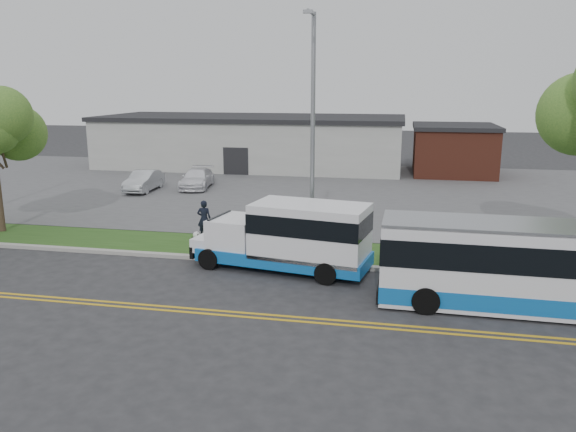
% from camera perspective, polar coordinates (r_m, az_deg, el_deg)
% --- Properties ---
extents(ground, '(140.00, 140.00, 0.00)m').
position_cam_1_polar(ground, '(21.66, -6.68, -5.45)').
color(ground, '#28282B').
rests_on(ground, ground).
extents(lane_line_north, '(70.00, 0.12, 0.01)m').
position_cam_1_polar(lane_line_north, '(18.28, -10.44, -9.17)').
color(lane_line_north, gold).
rests_on(lane_line_north, ground).
extents(lane_line_south, '(70.00, 0.12, 0.01)m').
position_cam_1_polar(lane_line_south, '(18.02, -10.80, -9.52)').
color(lane_line_south, gold).
rests_on(lane_line_south, ground).
extents(curb, '(80.00, 0.30, 0.15)m').
position_cam_1_polar(curb, '(22.64, -5.83, -4.41)').
color(curb, '#9E9B93').
rests_on(curb, ground).
extents(verge, '(80.00, 3.30, 0.10)m').
position_cam_1_polar(verge, '(24.29, -4.58, -3.22)').
color(verge, '#244717').
rests_on(verge, ground).
extents(parking_lot, '(80.00, 25.00, 0.10)m').
position_cam_1_polar(parking_lot, '(37.69, 1.30, 2.72)').
color(parking_lot, '#4C4C4F').
rests_on(parking_lot, ground).
extents(commercial_building, '(25.40, 10.40, 4.35)m').
position_cam_1_polar(commercial_building, '(48.36, -3.65, 7.56)').
color(commercial_building, '#9E9E99').
rests_on(commercial_building, ground).
extents(brick_wing, '(6.30, 7.30, 3.90)m').
position_cam_1_polar(brick_wing, '(45.93, 16.45, 6.48)').
color(brick_wing, brown).
rests_on(brick_wing, ground).
extents(streetlight_near, '(0.35, 1.53, 9.50)m').
position_cam_1_polar(streetlight_near, '(22.55, 2.50, 8.96)').
color(streetlight_near, gray).
rests_on(streetlight_near, verge).
extents(shuttle_bus, '(7.10, 3.31, 2.63)m').
position_cam_1_polar(shuttle_bus, '(21.07, 0.51, -1.91)').
color(shuttle_bus, '#105EB0').
rests_on(shuttle_bus, ground).
extents(transit_bus, '(9.98, 2.55, 2.76)m').
position_cam_1_polar(transit_bus, '(19.05, 24.48, -4.81)').
color(transit_bus, white).
rests_on(transit_bus, ground).
extents(pedestrian, '(0.69, 0.51, 1.72)m').
position_cam_1_polar(pedestrian, '(25.71, -8.52, -0.30)').
color(pedestrian, black).
rests_on(pedestrian, verge).
extents(parked_car_a, '(1.59, 4.10, 1.33)m').
position_cam_1_polar(parked_car_a, '(37.98, -14.43, 3.48)').
color(parked_car_a, '#BABDC1').
rests_on(parked_car_a, parking_lot).
extents(parked_car_b, '(2.41, 4.63, 1.28)m').
position_cam_1_polar(parked_car_b, '(38.39, -9.23, 3.79)').
color(parked_car_b, white).
rests_on(parked_car_b, parking_lot).
extents(grocery_bag_left, '(0.32, 0.32, 0.32)m').
position_cam_1_polar(grocery_bag_left, '(25.76, -9.28, -1.91)').
color(grocery_bag_left, white).
rests_on(grocery_bag_left, verge).
extents(grocery_bag_right, '(0.32, 0.32, 0.32)m').
position_cam_1_polar(grocery_bag_right, '(26.01, -7.66, -1.70)').
color(grocery_bag_right, white).
rests_on(grocery_bag_right, verge).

